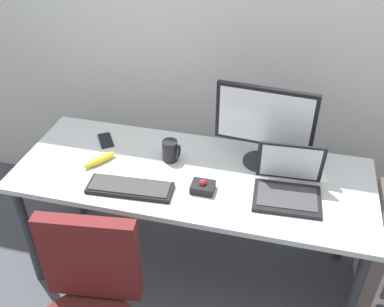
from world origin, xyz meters
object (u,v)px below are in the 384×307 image
Objects in this scene: laptop at (288,185)px; cell_phone at (106,140)px; keyboard at (130,188)px; paper_notepad at (309,170)px; monitor_main at (264,122)px; trackball_mouse at (203,187)px; coffee_mug at (171,151)px; banana at (99,160)px.

cell_phone is (-1.01, 0.21, -0.05)m from laptop.
cell_phone is at bearing 127.77° from keyboard.
monitor_main is at bearing 177.43° from paper_notepad.
monitor_main reaches higher than trackball_mouse.
laptop is at bearing -114.55° from paper_notepad.
keyboard reaches higher than paper_notepad.
banana is (-0.35, -0.12, -0.04)m from coffee_mug.
keyboard is at bearing -166.56° from trackball_mouse.
monitor_main is at bearing 125.05° from laptop.
laptop is 1.56× the size of paper_notepad.
laptop is at bearing 11.88° from keyboard.
trackball_mouse is (-0.39, -0.07, -0.03)m from laptop.
laptop is 2.28× the size of cell_phone.
trackball_mouse is at bearing -57.68° from cell_phone.
laptop is 2.94× the size of trackball_mouse.
banana reaches higher than cell_phone.
monitor_main is 0.33m from laptop.
keyboard is 0.46m from cell_phone.
laptop reaches higher than banana.
keyboard is 0.75m from laptop.
banana is (-0.96, 0.01, -0.03)m from laptop.
coffee_mug reaches higher than cell_phone.
laptop is at bearing -11.91° from coffee_mug.
cell_phone is 0.75× the size of banana.
trackball_mouse reaches higher than keyboard.
keyboard is at bearing -113.15° from coffee_mug.
paper_notepad reaches higher than cell_phone.
paper_notepad is (0.09, 0.21, -0.05)m from laptop.
paper_notepad is at bearing -2.57° from monitor_main.
keyboard is at bearing -85.47° from cell_phone.
trackball_mouse reaches higher than cell_phone.
banana is at bearing -108.79° from cell_phone.
trackball_mouse is at bearing -8.48° from banana.
coffee_mug is at bearing -44.51° from cell_phone.
trackball_mouse is (-0.24, -0.29, -0.22)m from monitor_main.
monitor_main reaches higher than laptop.
laptop reaches higher than cell_phone.
keyboard is 0.31m from coffee_mug.
paper_notepad is at bearing 65.45° from laptop.
coffee_mug is (-0.61, 0.13, 0.00)m from laptop.
cell_phone is at bearing -179.35° from monitor_main.
monitor_main is 0.72m from keyboard.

